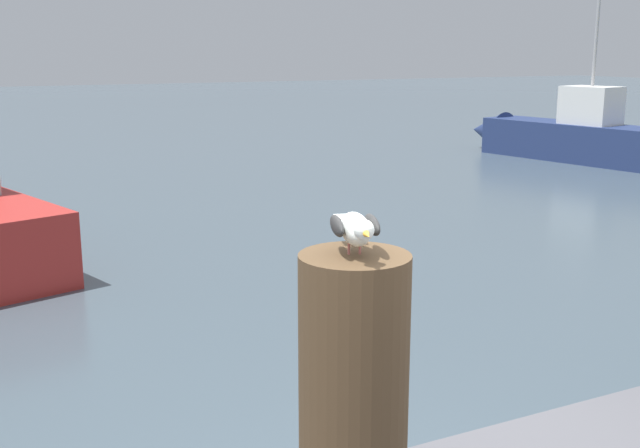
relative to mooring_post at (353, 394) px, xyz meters
The scene contains 3 objects.
mooring_post is the anchor object (origin of this frame).
seagull 0.57m from the mooring_post, 107.82° to the right, with size 0.20×0.39×0.14m.
boat_navy 18.14m from the mooring_post, 44.16° to the left, with size 2.29×5.98×3.94m.
Camera 1 is at (-1.90, -2.42, 2.72)m, focal length 43.29 mm.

